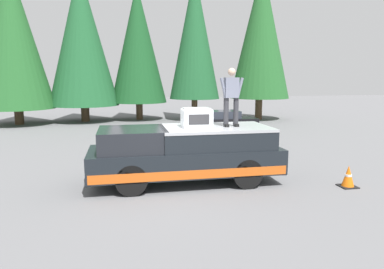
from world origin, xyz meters
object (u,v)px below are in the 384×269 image
(parked_car_black, at_px, (221,121))
(traffic_cone, at_px, (348,177))
(compressor_unit, at_px, (197,118))
(pickup_truck, at_px, (186,154))
(person_on_truck_bed, at_px, (231,96))

(parked_car_black, xyz_separation_m, traffic_cone, (-11.10, -0.55, -0.29))
(parked_car_black, bearing_deg, compressor_unit, 160.02)
(pickup_truck, xyz_separation_m, parked_car_black, (9.78, -3.89, -0.29))
(traffic_cone, bearing_deg, pickup_truck, 73.35)
(parked_car_black, bearing_deg, person_on_truck_bed, 165.50)
(compressor_unit, height_order, person_on_truck_bed, person_on_truck_bed)
(compressor_unit, height_order, traffic_cone, compressor_unit)
(pickup_truck, distance_m, traffic_cone, 4.67)
(pickup_truck, relative_size, compressor_unit, 6.60)
(compressor_unit, xyz_separation_m, traffic_cone, (-1.29, -4.12, -1.64))
(person_on_truck_bed, relative_size, parked_car_black, 0.41)
(pickup_truck, bearing_deg, compressor_unit, -96.62)
(pickup_truck, distance_m, person_on_truck_bed, 2.15)
(person_on_truck_bed, distance_m, parked_car_black, 10.36)
(person_on_truck_bed, distance_m, traffic_cone, 4.03)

